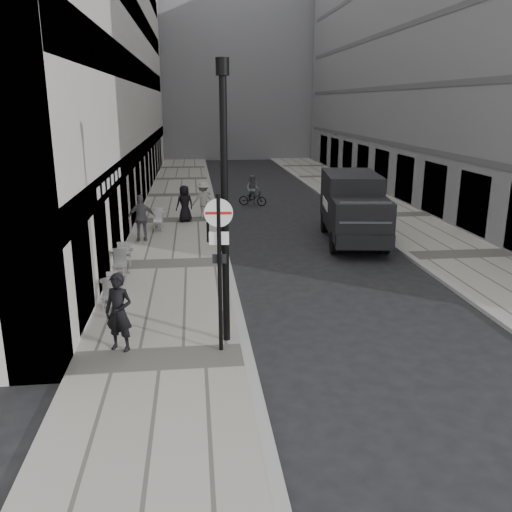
{
  "coord_description": "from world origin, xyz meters",
  "views": [
    {
      "loc": [
        -1.12,
        -8.69,
        5.72
      ],
      "look_at": [
        0.62,
        6.45,
        1.4
      ],
      "focal_mm": 38.0,
      "sensor_mm": 36.0,
      "label": 1
    }
  ],
  "objects_px": {
    "sign_post": "(219,253)",
    "lamppost": "(224,193)",
    "panel_van": "(353,204)",
    "walking_man": "(119,312)",
    "cyclist": "(253,194)"
  },
  "relations": [
    {
      "from": "sign_post",
      "to": "lamppost",
      "type": "distance_m",
      "value": 1.39
    },
    {
      "from": "sign_post",
      "to": "panel_van",
      "type": "xyz_separation_m",
      "value": [
        6.13,
        10.27,
        -0.9
      ]
    },
    {
      "from": "lamppost",
      "to": "panel_van",
      "type": "distance_m",
      "value": 11.6
    },
    {
      "from": "lamppost",
      "to": "panel_van",
      "type": "height_order",
      "value": "lamppost"
    },
    {
      "from": "walking_man",
      "to": "panel_van",
      "type": "relative_size",
      "value": 0.3
    },
    {
      "from": "panel_van",
      "to": "cyclist",
      "type": "xyz_separation_m",
      "value": [
        -3.31,
        8.72,
        -0.9
      ]
    },
    {
      "from": "cyclist",
      "to": "lamppost",
      "type": "bearing_deg",
      "value": -76.65
    },
    {
      "from": "sign_post",
      "to": "panel_van",
      "type": "height_order",
      "value": "sign_post"
    },
    {
      "from": "sign_post",
      "to": "panel_van",
      "type": "relative_size",
      "value": 0.6
    },
    {
      "from": "panel_van",
      "to": "cyclist",
      "type": "height_order",
      "value": "panel_van"
    },
    {
      "from": "lamppost",
      "to": "cyclist",
      "type": "bearing_deg",
      "value": 81.81
    },
    {
      "from": "sign_post",
      "to": "panel_van",
      "type": "distance_m",
      "value": 11.99
    },
    {
      "from": "walking_man",
      "to": "sign_post",
      "type": "xyz_separation_m",
      "value": [
        2.34,
        -0.28,
        1.43
      ]
    },
    {
      "from": "walking_man",
      "to": "lamppost",
      "type": "xyz_separation_m",
      "value": [
        2.5,
        0.28,
        2.7
      ]
    },
    {
      "from": "lamppost",
      "to": "sign_post",
      "type": "bearing_deg",
      "value": -106.69
    }
  ]
}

